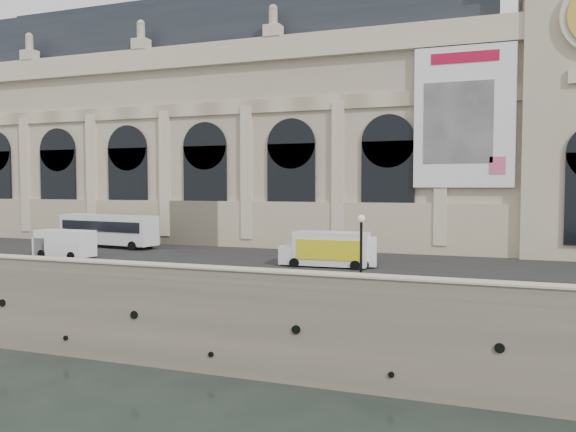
# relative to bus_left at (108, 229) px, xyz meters

# --- Properties ---
(ground) EXTENTS (260.00, 260.00, 0.00)m
(ground) POSITION_rel_bus_left_xyz_m (13.17, -17.04, -7.97)
(ground) COLOR black
(ground) RESTS_ON ground
(quay) EXTENTS (160.00, 70.00, 6.00)m
(quay) POSITION_rel_bus_left_xyz_m (13.17, 17.96, -4.97)
(quay) COLOR gray
(quay) RESTS_ON ground
(street) EXTENTS (160.00, 24.00, 0.06)m
(street) POSITION_rel_bus_left_xyz_m (13.17, -3.04, -1.94)
(street) COLOR #2D2D2D
(street) RESTS_ON quay
(parapet) EXTENTS (160.00, 1.40, 1.21)m
(parapet) POSITION_rel_bus_left_xyz_m (13.17, -16.44, -1.36)
(parapet) COLOR gray
(parapet) RESTS_ON quay
(museum) EXTENTS (69.00, 18.70, 29.10)m
(museum) POSITION_rel_bus_left_xyz_m (7.19, 13.82, 11.75)
(museum) COLOR beige
(museum) RESTS_ON quay
(bus_left) EXTENTS (12.17, 4.01, 3.52)m
(bus_left) POSITION_rel_bus_left_xyz_m (0.00, 0.00, 0.00)
(bus_left) COLOR silver
(bus_left) RESTS_ON quay
(van_b) EXTENTS (5.94, 2.75, 2.58)m
(van_b) POSITION_rel_bus_left_xyz_m (1.48, -8.59, -0.66)
(van_b) COLOR white
(van_b) RESTS_ON quay
(van_c) EXTENTS (5.79, 3.02, 2.45)m
(van_c) POSITION_rel_bus_left_xyz_m (27.05, -5.69, -0.72)
(van_c) COLOR white
(van_c) RESTS_ON quay
(box_truck) EXTENTS (7.27, 2.74, 2.90)m
(box_truck) POSITION_rel_bus_left_xyz_m (26.05, -6.15, -0.51)
(box_truck) COLOR silver
(box_truck) RESTS_ON quay
(lamp_right) EXTENTS (0.49, 0.49, 4.78)m
(lamp_right) POSITION_rel_bus_left_xyz_m (30.73, -14.49, 0.40)
(lamp_right) COLOR black
(lamp_right) RESTS_ON quay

